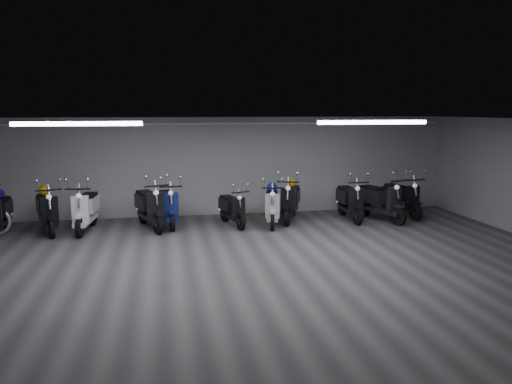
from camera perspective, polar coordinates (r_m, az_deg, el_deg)
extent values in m
cube|color=#3C3C3F|center=(9.56, -1.68, -8.84)|extent=(14.00, 10.00, 0.01)
cube|color=slate|center=(9.07, -1.77, 8.25)|extent=(14.00, 10.00, 0.01)
cube|color=#99999C|center=(14.13, -4.86, 2.96)|extent=(14.00, 0.01, 2.80)
cube|color=#99999C|center=(4.49, 8.38, -11.52)|extent=(14.00, 0.01, 2.80)
cube|color=white|center=(10.10, -19.91, 7.45)|extent=(2.40, 0.18, 0.08)
cube|color=white|center=(10.89, 13.34, 7.87)|extent=(2.40, 0.18, 0.08)
cylinder|color=white|center=(13.96, -4.89, 7.90)|extent=(13.60, 0.05, 0.05)
sphere|color=orange|center=(13.59, 4.20, 1.06)|extent=(0.23, 0.23, 0.23)
sphere|color=#230C8C|center=(13.62, -27.54, -0.18)|extent=(0.23, 0.23, 0.23)
sphere|color=#BCA50B|center=(13.31, -23.31, 0.18)|extent=(0.27, 0.27, 0.27)
sphere|color=navy|center=(13.06, 1.87, 0.54)|extent=(0.27, 0.27, 0.27)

